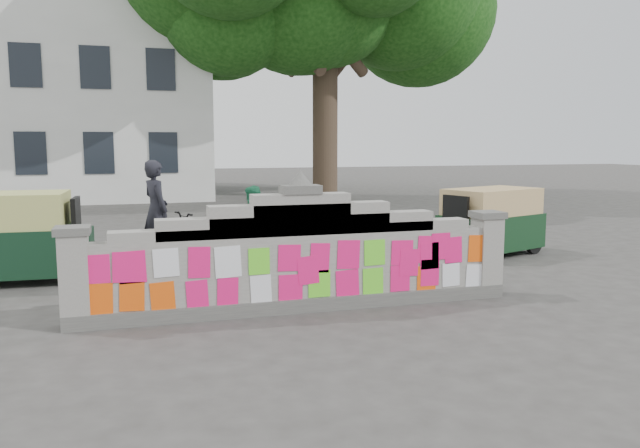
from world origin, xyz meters
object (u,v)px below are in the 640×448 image
at_px(pedestrian, 253,224).
at_px(rickshaw_left, 4,236).
at_px(cyclist_rider, 157,223).
at_px(rickshaw_right, 489,221).
at_px(cyclist_bike, 157,243).

relative_size(pedestrian, rickshaw_left, 0.55).
distance_m(cyclist_rider, rickshaw_right, 6.87).
bearing_deg(cyclist_bike, rickshaw_left, 71.77).
height_order(pedestrian, rickshaw_right, pedestrian).
relative_size(cyclist_bike, pedestrian, 1.33).
bearing_deg(pedestrian, rickshaw_left, -90.43).
xyz_separation_m(cyclist_rider, rickshaw_left, (-2.54, -0.16, -0.11)).
height_order(rickshaw_left, rickshaw_right, rickshaw_left).
relative_size(cyclist_bike, rickshaw_left, 0.73).
bearing_deg(cyclist_bike, pedestrian, -100.32).
height_order(cyclist_bike, rickshaw_left, rickshaw_left).
bearing_deg(rickshaw_left, pedestrian, 9.95).
height_order(cyclist_bike, cyclist_rider, cyclist_rider).
bearing_deg(pedestrian, rickshaw_right, 75.23).
xyz_separation_m(pedestrian, rickshaw_left, (-4.42, -0.54, 0.03)).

